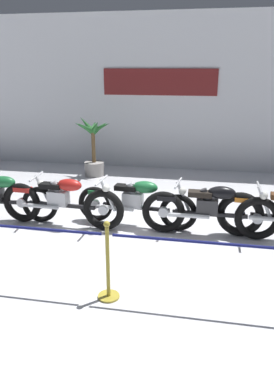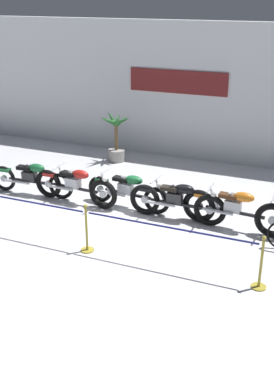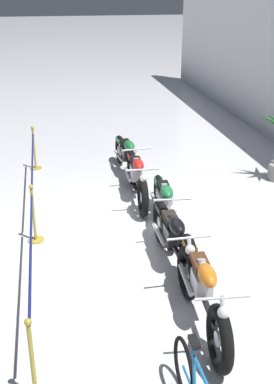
{
  "view_description": "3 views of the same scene",
  "coord_description": "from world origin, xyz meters",
  "px_view_note": "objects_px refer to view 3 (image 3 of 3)",
  "views": [
    {
      "loc": [
        1.21,
        -5.54,
        2.8
      ],
      "look_at": [
        0.0,
        0.85,
        0.62
      ],
      "focal_mm": 35.0,
      "sensor_mm": 36.0,
      "label": 1
    },
    {
      "loc": [
        4.39,
        -9.25,
        4.98
      ],
      "look_at": [
        0.33,
        0.55,
        0.54
      ],
      "focal_mm": 45.0,
      "sensor_mm": 36.0,
      "label": 2
    },
    {
      "loc": [
        7.6,
        -1.23,
        4.13
      ],
      "look_at": [
        -0.13,
        0.26,
        0.67
      ],
      "focal_mm": 45.0,
      "sensor_mm": 36.0,
      "label": 3
    }
  ],
  "objects_px": {
    "motorcycle_red_1": "(137,177)",
    "motorcycle_black_3": "(173,240)",
    "motorcycle_green_0": "(128,156)",
    "stanchion_far_left": "(33,176)",
    "motorcycle_orange_4": "(202,290)",
    "stanchion_mid_left": "(34,222)",
    "stanchion_mid_right": "(34,373)",
    "motorcycle_green_2": "(165,204)"
  },
  "relations": [
    {
      "from": "motorcycle_red_1",
      "to": "motorcycle_black_3",
      "type": "relative_size",
      "value": 1.01
    },
    {
      "from": "motorcycle_green_0",
      "to": "stanchion_far_left",
      "type": "distance_m",
      "value": 2.56
    },
    {
      "from": "motorcycle_orange_4",
      "to": "stanchion_mid_left",
      "type": "height_order",
      "value": "stanchion_mid_left"
    },
    {
      "from": "motorcycle_orange_4",
      "to": "stanchion_mid_right",
      "type": "xyz_separation_m",
      "value": [
        0.91,
        -2.14,
        -0.12
      ]
    },
    {
      "from": "motorcycle_green_0",
      "to": "motorcycle_green_2",
      "type": "xyz_separation_m",
      "value": [
        2.65,
        0.21,
        -0.01
      ]
    },
    {
      "from": "motorcycle_green_2",
      "to": "stanchion_mid_right",
      "type": "distance_m",
      "value": 4.27
    },
    {
      "from": "motorcycle_green_2",
      "to": "stanchion_mid_left",
      "type": "xyz_separation_m",
      "value": [
        0.08,
        -2.31,
        -0.1
      ]
    },
    {
      "from": "stanchion_mid_left",
      "to": "motorcycle_orange_4",
      "type": "bearing_deg",
      "value": 39.52
    },
    {
      "from": "motorcycle_green_0",
      "to": "motorcycle_green_2",
      "type": "height_order",
      "value": "motorcycle_green_0"
    },
    {
      "from": "motorcycle_black_3",
      "to": "stanchion_mid_left",
      "type": "xyz_separation_m",
      "value": [
        -1.25,
        -2.11,
        -0.11
      ]
    },
    {
      "from": "motorcycle_green_0",
      "to": "stanchion_mid_right",
      "type": "relative_size",
      "value": 2.27
    },
    {
      "from": "stanchion_far_left",
      "to": "stanchion_mid_right",
      "type": "xyz_separation_m",
      "value": [
        4.8,
        -0.0,
        -0.34
      ]
    },
    {
      "from": "motorcycle_green_0",
      "to": "stanchion_far_left",
      "type": "bearing_deg",
      "value": -55.49
    },
    {
      "from": "motorcycle_green_0",
      "to": "motorcycle_green_2",
      "type": "relative_size",
      "value": 1.06
    },
    {
      "from": "motorcycle_green_2",
      "to": "stanchion_mid_right",
      "type": "height_order",
      "value": "stanchion_mid_right"
    },
    {
      "from": "motorcycle_green_0",
      "to": "motorcycle_black_3",
      "type": "distance_m",
      "value": 3.98
    },
    {
      "from": "motorcycle_green_2",
      "to": "stanchion_mid_left",
      "type": "distance_m",
      "value": 2.31
    },
    {
      "from": "motorcycle_black_3",
      "to": "stanchion_mid_left",
      "type": "distance_m",
      "value": 2.46
    },
    {
      "from": "motorcycle_green_2",
      "to": "stanchion_far_left",
      "type": "bearing_deg",
      "value": -117.59
    },
    {
      "from": "motorcycle_black_3",
      "to": "stanchion_mid_right",
      "type": "height_order",
      "value": "stanchion_mid_right"
    },
    {
      "from": "stanchion_mid_left",
      "to": "stanchion_mid_right",
      "type": "relative_size",
      "value": 1.0
    },
    {
      "from": "motorcycle_green_2",
      "to": "motorcycle_orange_4",
      "type": "distance_m",
      "value": 2.69
    },
    {
      "from": "motorcycle_black_3",
      "to": "stanchion_mid_right",
      "type": "distance_m",
      "value": 3.1
    },
    {
      "from": "motorcycle_black_3",
      "to": "stanchion_far_left",
      "type": "height_order",
      "value": "stanchion_far_left"
    },
    {
      "from": "motorcycle_red_1",
      "to": "stanchion_mid_left",
      "type": "height_order",
      "value": "stanchion_mid_left"
    },
    {
      "from": "stanchion_mid_right",
      "to": "motorcycle_red_1",
      "type": "bearing_deg",
      "value": 157.33
    },
    {
      "from": "motorcycle_green_0",
      "to": "motorcycle_black_3",
      "type": "relative_size",
      "value": 1.02
    },
    {
      "from": "motorcycle_green_0",
      "to": "motorcycle_orange_4",
      "type": "relative_size",
      "value": 0.97
    },
    {
      "from": "motorcycle_orange_4",
      "to": "stanchion_mid_left",
      "type": "xyz_separation_m",
      "value": [
        -2.6,
        -2.14,
        -0.12
      ]
    },
    {
      "from": "motorcycle_green_0",
      "to": "stanchion_mid_left",
      "type": "relative_size",
      "value": 2.27
    },
    {
      "from": "stanchion_far_left",
      "to": "stanchion_mid_right",
      "type": "distance_m",
      "value": 4.81
    },
    {
      "from": "motorcycle_green_0",
      "to": "stanchion_mid_left",
      "type": "height_order",
      "value": "stanchion_mid_left"
    },
    {
      "from": "motorcycle_green_2",
      "to": "motorcycle_red_1",
      "type": "bearing_deg",
      "value": -169.37
    },
    {
      "from": "motorcycle_green_2",
      "to": "stanchion_mid_left",
      "type": "height_order",
      "value": "stanchion_mid_left"
    },
    {
      "from": "motorcycle_green_0",
      "to": "motorcycle_orange_4",
      "type": "height_order",
      "value": "motorcycle_orange_4"
    },
    {
      "from": "motorcycle_red_1",
      "to": "stanchion_mid_left",
      "type": "bearing_deg",
      "value": -55.42
    },
    {
      "from": "stanchion_far_left",
      "to": "stanchion_mid_left",
      "type": "distance_m",
      "value": 1.33
    },
    {
      "from": "motorcycle_orange_4",
      "to": "stanchion_mid_right",
      "type": "bearing_deg",
      "value": -66.94
    },
    {
      "from": "motorcycle_green_0",
      "to": "motorcycle_red_1",
      "type": "xyz_separation_m",
      "value": [
        1.31,
        -0.04,
        0.0
      ]
    },
    {
      "from": "motorcycle_green_2",
      "to": "motorcycle_black_3",
      "type": "xyz_separation_m",
      "value": [
        1.33,
        -0.2,
        0.01
      ]
    },
    {
      "from": "motorcycle_orange_4",
      "to": "motorcycle_green_2",
      "type": "bearing_deg",
      "value": 176.44
    },
    {
      "from": "motorcycle_green_2",
      "to": "stanchion_far_left",
      "type": "distance_m",
      "value": 2.62
    }
  ]
}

